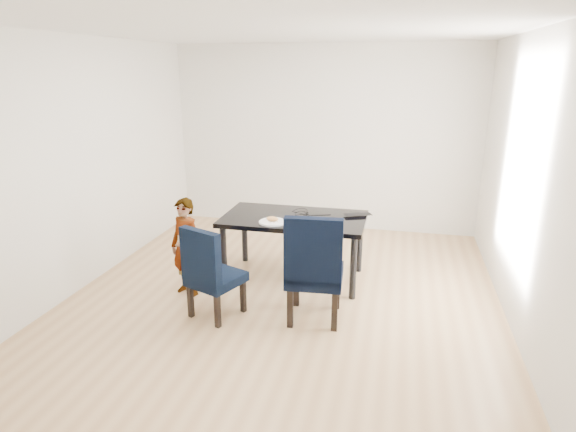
% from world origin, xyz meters
% --- Properties ---
extents(floor, '(4.50, 5.00, 0.01)m').
position_xyz_m(floor, '(0.00, 0.00, -0.01)').
color(floor, tan).
rests_on(floor, ground).
extents(ceiling, '(4.50, 5.00, 0.01)m').
position_xyz_m(ceiling, '(0.00, 0.00, 2.71)').
color(ceiling, white).
rests_on(ceiling, wall_back).
extents(wall_back, '(4.50, 0.01, 2.70)m').
position_xyz_m(wall_back, '(0.00, 2.50, 1.35)').
color(wall_back, silver).
rests_on(wall_back, ground).
extents(wall_front, '(4.50, 0.01, 2.70)m').
position_xyz_m(wall_front, '(0.00, -2.50, 1.35)').
color(wall_front, white).
rests_on(wall_front, ground).
extents(wall_left, '(0.01, 5.00, 2.70)m').
position_xyz_m(wall_left, '(-2.25, 0.00, 1.35)').
color(wall_left, white).
rests_on(wall_left, ground).
extents(wall_right, '(0.01, 5.00, 2.70)m').
position_xyz_m(wall_right, '(2.25, 0.00, 1.35)').
color(wall_right, silver).
rests_on(wall_right, ground).
extents(dining_table, '(1.60, 0.90, 0.75)m').
position_xyz_m(dining_table, '(0.00, 0.50, 0.38)').
color(dining_table, black).
rests_on(dining_table, floor).
extents(chair_left, '(0.59, 0.60, 0.94)m').
position_xyz_m(chair_left, '(-0.55, -0.52, 0.47)').
color(chair_left, black).
rests_on(chair_left, floor).
extents(chair_right, '(0.57, 0.59, 1.10)m').
position_xyz_m(chair_right, '(0.40, -0.36, 0.55)').
color(chair_right, black).
rests_on(chair_right, floor).
extents(child, '(0.46, 0.38, 1.07)m').
position_xyz_m(child, '(-1.03, -0.15, 0.53)').
color(child, orange).
rests_on(child, floor).
extents(plate, '(0.38, 0.38, 0.02)m').
position_xyz_m(plate, '(-0.18, 0.23, 0.76)').
color(plate, white).
rests_on(plate, dining_table).
extents(sandwich, '(0.13, 0.06, 0.05)m').
position_xyz_m(sandwich, '(-0.18, 0.24, 0.79)').
color(sandwich, '#CB8B48').
rests_on(sandwich, plate).
extents(laptop, '(0.37, 0.31, 0.02)m').
position_xyz_m(laptop, '(0.68, 0.73, 0.76)').
color(laptop, black).
rests_on(laptop, dining_table).
extents(cable_tangle, '(0.17, 0.17, 0.01)m').
position_xyz_m(cable_tangle, '(0.07, 0.60, 0.75)').
color(cable_tangle, black).
rests_on(cable_tangle, dining_table).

